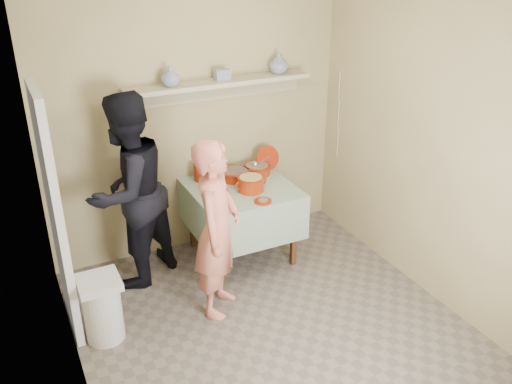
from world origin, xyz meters
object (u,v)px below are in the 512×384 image
person_cook (217,229)px  person_helper (129,192)px  serving_table (241,198)px  cazuela_rice (251,183)px  trash_bin (102,309)px

person_cook → person_helper: (-0.52, 0.77, 0.12)m
serving_table → cazuela_rice: (0.05, -0.12, 0.20)m
serving_table → person_cook: bearing=-127.5°
person_cook → person_helper: 0.94m
person_cook → cazuela_rice: 0.82m
person_cook → person_helper: bearing=72.2°
cazuela_rice → person_cook: bearing=-135.5°
cazuela_rice → trash_bin: (-1.56, -0.53, -0.56)m
person_cook → cazuela_rice: size_ratio=4.68×
person_helper → serving_table: (1.06, -0.08, -0.25)m
person_helper → serving_table: size_ratio=1.84×
person_helper → trash_bin: size_ratio=3.20×
serving_table → trash_bin: serving_table is taller
person_helper → trash_bin: person_helper is taller
trash_bin → person_cook: bearing=-2.2°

